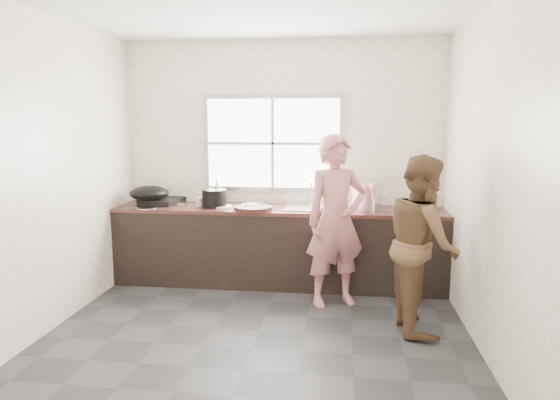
# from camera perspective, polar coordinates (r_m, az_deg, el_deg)

# --- Properties ---
(floor) EXTENTS (3.60, 3.20, 0.01)m
(floor) POSITION_cam_1_polar(r_m,az_deg,el_deg) (4.50, -2.39, -14.70)
(floor) COLOR #2C2C2F
(floor) RESTS_ON ground
(ceiling) EXTENTS (3.60, 3.20, 0.01)m
(ceiling) POSITION_cam_1_polar(r_m,az_deg,el_deg) (4.21, -2.65, 21.36)
(ceiling) COLOR silver
(ceiling) RESTS_ON wall_back
(wall_back) EXTENTS (3.60, 0.01, 2.70)m
(wall_back) POSITION_cam_1_polar(r_m,az_deg,el_deg) (5.72, 0.22, 4.48)
(wall_back) COLOR silver
(wall_back) RESTS_ON ground
(wall_left) EXTENTS (0.01, 3.20, 2.70)m
(wall_left) POSITION_cam_1_polar(r_m,az_deg,el_deg) (4.79, -24.34, 2.79)
(wall_left) COLOR silver
(wall_left) RESTS_ON ground
(wall_right) EXTENTS (0.01, 3.20, 2.70)m
(wall_right) POSITION_cam_1_polar(r_m,az_deg,el_deg) (4.23, 22.38, 2.18)
(wall_right) COLOR beige
(wall_right) RESTS_ON ground
(wall_front) EXTENTS (3.60, 0.01, 2.70)m
(wall_front) POSITION_cam_1_polar(r_m,az_deg,el_deg) (2.59, -8.54, -1.17)
(wall_front) COLOR beige
(wall_front) RESTS_ON ground
(cabinet) EXTENTS (3.60, 0.62, 0.82)m
(cabinet) POSITION_cam_1_polar(r_m,az_deg,el_deg) (5.57, -0.19, -5.46)
(cabinet) COLOR black
(cabinet) RESTS_ON floor
(countertop) EXTENTS (3.60, 0.64, 0.04)m
(countertop) POSITION_cam_1_polar(r_m,az_deg,el_deg) (5.48, -0.19, -1.11)
(countertop) COLOR #3A1D17
(countertop) RESTS_ON cabinet
(sink) EXTENTS (0.55, 0.45, 0.02)m
(sink) POSITION_cam_1_polar(r_m,az_deg,el_deg) (5.44, 3.47, -0.93)
(sink) COLOR silver
(sink) RESTS_ON countertop
(faucet) EXTENTS (0.02, 0.02, 0.30)m
(faucet) POSITION_cam_1_polar(r_m,az_deg,el_deg) (5.61, 3.62, 0.88)
(faucet) COLOR silver
(faucet) RESTS_ON countertop
(window_frame) EXTENTS (1.60, 0.05, 1.10)m
(window_frame) POSITION_cam_1_polar(r_m,az_deg,el_deg) (5.71, -0.80, 6.48)
(window_frame) COLOR #9EA0A5
(window_frame) RESTS_ON wall_back
(window_glazing) EXTENTS (1.50, 0.01, 1.00)m
(window_glazing) POSITION_cam_1_polar(r_m,az_deg,el_deg) (5.68, -0.84, 6.47)
(window_glazing) COLOR white
(window_glazing) RESTS_ON window_frame
(woman) EXTENTS (0.68, 0.58, 1.57)m
(woman) POSITION_cam_1_polar(r_m,az_deg,el_deg) (4.90, 6.40, -3.03)
(woman) COLOR #C87879
(woman) RESTS_ON floor
(person_side) EXTENTS (0.66, 0.81, 1.53)m
(person_side) POSITION_cam_1_polar(r_m,az_deg,el_deg) (4.47, 15.92, -4.76)
(person_side) COLOR brown
(person_side) RESTS_ON floor
(cutting_board) EXTENTS (0.45, 0.45, 0.04)m
(cutting_board) POSITION_cam_1_polar(r_m,az_deg,el_deg) (5.34, -3.07, -0.94)
(cutting_board) COLOR black
(cutting_board) RESTS_ON countertop
(cleaver) EXTENTS (0.18, 0.09, 0.01)m
(cleaver) POSITION_cam_1_polar(r_m,az_deg,el_deg) (5.58, -2.91, -0.28)
(cleaver) COLOR #A8ABAF
(cleaver) RESTS_ON cutting_board
(bowl_mince) EXTENTS (0.21, 0.21, 0.05)m
(bowl_mince) POSITION_cam_1_polar(r_m,az_deg,el_deg) (5.43, -3.41, -0.74)
(bowl_mince) COLOR white
(bowl_mince) RESTS_ON countertop
(bowl_crabs) EXTENTS (0.24, 0.24, 0.06)m
(bowl_crabs) POSITION_cam_1_polar(r_m,az_deg,el_deg) (5.22, 4.77, -1.08)
(bowl_crabs) COLOR silver
(bowl_crabs) RESTS_ON countertop
(bowl_held) EXTENTS (0.24, 0.24, 0.06)m
(bowl_held) POSITION_cam_1_polar(r_m,az_deg,el_deg) (5.35, 7.14, -0.89)
(bowl_held) COLOR silver
(bowl_held) RESTS_ON countertop
(black_pot) EXTENTS (0.35, 0.35, 0.19)m
(black_pot) POSITION_cam_1_polar(r_m,az_deg,el_deg) (5.57, -7.51, 0.20)
(black_pot) COLOR black
(black_pot) RESTS_ON countertop
(plate_food) EXTENTS (0.28, 0.28, 0.02)m
(plate_food) POSITION_cam_1_polar(r_m,az_deg,el_deg) (5.53, -6.56, -0.77)
(plate_food) COLOR silver
(plate_food) RESTS_ON countertop
(bottle_green) EXTENTS (0.12, 0.12, 0.29)m
(bottle_green) POSITION_cam_1_polar(r_m,az_deg,el_deg) (5.82, -7.20, 1.07)
(bottle_green) COLOR #509932
(bottle_green) RESTS_ON countertop
(bottle_brown_tall) EXTENTS (0.12, 0.12, 0.21)m
(bottle_brown_tall) POSITION_cam_1_polar(r_m,az_deg,el_deg) (5.64, -7.37, 0.38)
(bottle_brown_tall) COLOR #422A10
(bottle_brown_tall) RESTS_ON countertop
(bottle_brown_short) EXTENTS (0.18, 0.18, 0.19)m
(bottle_brown_short) POSITION_cam_1_polar(r_m,az_deg,el_deg) (5.83, -7.60, 0.57)
(bottle_brown_short) COLOR #3C1C0F
(bottle_brown_short) RESTS_ON countertop
(glass_jar) EXTENTS (0.08, 0.08, 0.10)m
(glass_jar) POSITION_cam_1_polar(r_m,az_deg,el_deg) (5.64, -9.21, -0.23)
(glass_jar) COLOR #BABFC1
(glass_jar) RESTS_ON countertop
(burner) EXTENTS (0.48, 0.48, 0.06)m
(burner) POSITION_cam_1_polar(r_m,az_deg,el_deg) (5.93, -13.34, -0.08)
(burner) COLOR black
(burner) RESTS_ON countertop
(wok) EXTENTS (0.45, 0.45, 0.16)m
(wok) POSITION_cam_1_polar(r_m,az_deg,el_deg) (5.78, -14.72, 0.76)
(wok) COLOR black
(wok) RESTS_ON burner
(dish_rack) EXTENTS (0.49, 0.41, 0.31)m
(dish_rack) POSITION_cam_1_polar(r_m,az_deg,el_deg) (5.37, 9.08, 0.47)
(dish_rack) COLOR silver
(dish_rack) RESTS_ON countertop
(pot_lid_left) EXTENTS (0.29, 0.29, 0.01)m
(pot_lid_left) POSITION_cam_1_polar(r_m,az_deg,el_deg) (5.64, -15.04, -0.86)
(pot_lid_left) COLOR #A4A6AA
(pot_lid_left) RESTS_ON countertop
(pot_lid_right) EXTENTS (0.29, 0.29, 0.01)m
(pot_lid_right) POSITION_cam_1_polar(r_m,az_deg,el_deg) (5.93, -11.41, -0.25)
(pot_lid_right) COLOR silver
(pot_lid_right) RESTS_ON countertop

